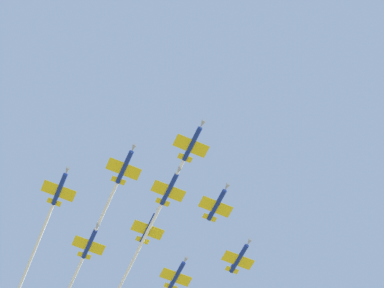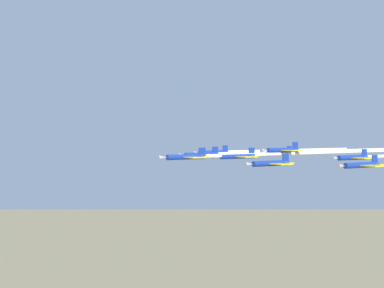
% 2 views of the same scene
% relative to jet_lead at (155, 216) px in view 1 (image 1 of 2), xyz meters
% --- Properties ---
extents(jet_lead, '(53.81, 63.26, 2.78)m').
position_rel_jet_lead_xyz_m(jet_lead, '(0.00, 0.00, 0.00)').
color(jet_lead, navy).
extents(jet_port_inner, '(10.64, 11.74, 2.78)m').
position_rel_jet_lead_xyz_m(jet_port_inner, '(-3.14, 18.11, -1.30)').
color(jet_port_inner, navy).
extents(jet_starboard_inner, '(58.91, 69.27, 2.78)m').
position_rel_jet_lead_xyz_m(jet_starboard_inner, '(-0.69, -22.64, -0.30)').
color(jet_starboard_inner, navy).
extents(jet_port_outer, '(10.64, 11.74, 2.78)m').
position_rel_jet_lead_xyz_m(jet_port_outer, '(6.71, 7.92, -0.24)').
color(jet_port_outer, navy).
extents(jet_starboard_outer, '(10.64, 11.74, 2.78)m').
position_rel_jet_lead_xyz_m(jet_starboard_outer, '(-23.01, 16.47, -1.44)').
color(jet_starboard_outer, navy).
extents(jet_center_rear, '(45.33, 53.24, 2.78)m').
position_rel_jet_lead_xyz_m(jet_center_rear, '(7.11, -35.25, -0.44)').
color(jet_center_rear, navy).
extents(jet_port_trail, '(10.64, 11.74, 2.78)m').
position_rel_jet_lead_xyz_m(jet_port_trail, '(-3.32, -3.92, 1.04)').
color(jet_port_trail, navy).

